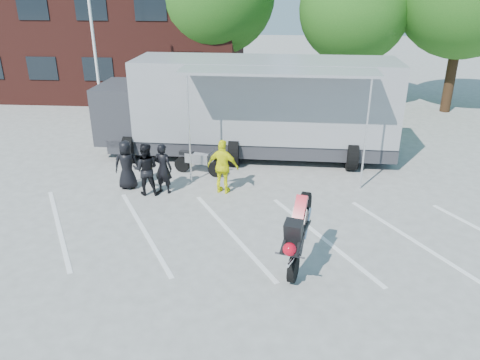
# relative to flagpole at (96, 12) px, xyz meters

# --- Properties ---
(ground) EXTENTS (100.00, 100.00, 0.00)m
(ground) POSITION_rel_flagpole_xyz_m (6.24, -10.00, -5.05)
(ground) COLOR #A7A7A2
(ground) RESTS_ON ground
(parking_bay_lines) EXTENTS (18.09, 13.33, 0.01)m
(parking_bay_lines) POSITION_rel_flagpole_xyz_m (6.24, -9.00, -5.05)
(parking_bay_lines) COLOR white
(parking_bay_lines) RESTS_ON ground
(office_building) EXTENTS (18.00, 8.00, 7.00)m
(office_building) POSITION_rel_flagpole_xyz_m (-3.76, 8.00, -1.55)
(office_building) COLOR #4A1D17
(office_building) RESTS_ON ground
(flagpole) EXTENTS (1.61, 0.12, 8.00)m
(flagpole) POSITION_rel_flagpole_xyz_m (0.00, 0.00, 0.00)
(flagpole) COLOR white
(flagpole) RESTS_ON ground
(tree_mid) EXTENTS (5.44, 5.44, 7.68)m
(tree_mid) POSITION_rel_flagpole_xyz_m (11.24, 5.00, -0.11)
(tree_mid) COLOR #382314
(tree_mid) RESTS_ON ground
(transporter_truck) EXTENTS (11.67, 5.82, 3.68)m
(transporter_truck) POSITION_rel_flagpole_xyz_m (6.62, -2.89, -5.05)
(transporter_truck) COLOR gray
(transporter_truck) RESTS_ON ground
(parked_motorcycle) EXTENTS (1.98, 1.11, 0.98)m
(parked_motorcycle) POSITION_rel_flagpole_xyz_m (4.92, -4.95, -5.05)
(parked_motorcycle) COLOR #ABABAF
(parked_motorcycle) RESTS_ON ground
(stunt_bike_rider) EXTENTS (1.26, 1.91, 2.07)m
(stunt_bike_rider) POSITION_rel_flagpole_xyz_m (8.22, -10.41, -5.05)
(stunt_bike_rider) COLOR black
(stunt_bike_rider) RESTS_ON ground
(spectator_leather_a) EXTENTS (0.87, 0.65, 1.61)m
(spectator_leather_a) POSITION_rel_flagpole_xyz_m (2.81, -6.28, -4.25)
(spectator_leather_a) COLOR black
(spectator_leather_a) RESTS_ON ground
(spectator_leather_b) EXTENTS (0.67, 0.52, 1.64)m
(spectator_leather_b) POSITION_rel_flagpole_xyz_m (4.05, -6.52, -4.23)
(spectator_leather_b) COLOR black
(spectator_leather_b) RESTS_ON ground
(spectator_leather_c) EXTENTS (0.87, 0.70, 1.68)m
(spectator_leather_c) POSITION_rel_flagpole_xyz_m (3.54, -6.67, -4.21)
(spectator_leather_c) COLOR black
(spectator_leather_c) RESTS_ON ground
(spectator_hivis) EXTENTS (1.10, 0.67, 1.76)m
(spectator_hivis) POSITION_rel_flagpole_xyz_m (5.94, -6.38, -4.18)
(spectator_hivis) COLOR #FEFF0D
(spectator_hivis) RESTS_ON ground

